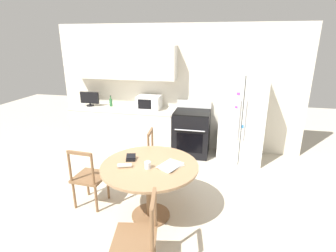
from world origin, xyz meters
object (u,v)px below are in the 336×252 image
(dining_chair_far, at_px, (160,158))
(wallet, at_px, (131,158))
(microwave, at_px, (149,102))
(dining_chair_left, at_px, (89,178))
(oven_range, at_px, (192,132))
(refrigerator, at_px, (241,117))
(countertop_tv, at_px, (90,98))
(dining_chair_near, at_px, (138,238))
(candle_glass, at_px, (148,166))
(counter_bottle, at_px, (111,102))

(dining_chair_far, distance_m, wallet, 0.92)
(microwave, height_order, dining_chair_left, microwave)
(microwave, xyz_separation_m, wallet, (0.37, -2.15, -0.24))
(oven_range, bearing_deg, refrigerator, -3.00)
(countertop_tv, relative_size, dining_chair_near, 0.47)
(candle_glass, bearing_deg, dining_chair_near, -80.74)
(refrigerator, bearing_deg, dining_chair_near, -109.50)
(dining_chair_far, height_order, dining_chair_near, same)
(oven_range, relative_size, dining_chair_near, 1.20)
(microwave, xyz_separation_m, dining_chair_far, (0.56, -1.33, -0.60))
(candle_glass, bearing_deg, refrigerator, 61.45)
(counter_bottle, distance_m, dining_chair_left, 2.35)
(counter_bottle, xyz_separation_m, dining_chair_far, (1.44, -1.35, -0.55))
(microwave, bearing_deg, countertop_tv, -178.38)
(microwave, bearing_deg, dining_chair_far, -67.06)
(dining_chair_near, bearing_deg, oven_range, -12.91)
(oven_range, bearing_deg, candle_glass, -96.65)
(counter_bottle, relative_size, dining_chair_left, 0.26)
(dining_chair_left, bearing_deg, oven_range, 63.39)
(dining_chair_far, relative_size, dining_chair_left, 1.00)
(oven_range, relative_size, counter_bottle, 4.57)
(dining_chair_near, relative_size, candle_glass, 10.22)
(countertop_tv, height_order, dining_chair_far, countertop_tv)
(dining_chair_far, bearing_deg, dining_chair_near, 1.36)
(oven_range, bearing_deg, dining_chair_near, -92.44)
(refrigerator, bearing_deg, dining_chair_far, -137.25)
(dining_chair_far, distance_m, dining_chair_near, 1.84)
(refrigerator, relative_size, dining_chair_left, 1.94)
(microwave, height_order, dining_chair_far, microwave)
(dining_chair_left, height_order, candle_glass, dining_chair_left)
(countertop_tv, relative_size, wallet, 2.77)
(microwave, xyz_separation_m, dining_chair_left, (-0.27, -2.17, -0.60))
(refrigerator, relative_size, dining_chair_far, 1.94)
(dining_chair_near, xyz_separation_m, dining_chair_left, (-1.05, 0.98, 0.00))
(refrigerator, xyz_separation_m, dining_chair_near, (-1.07, -3.03, -0.44))
(wallet, bearing_deg, dining_chair_left, -178.34)
(counter_bottle, bearing_deg, dining_chair_near, -62.40)
(oven_range, relative_size, microwave, 2.27)
(candle_glass, bearing_deg, countertop_tv, 130.86)
(dining_chair_near, height_order, dining_chair_left, same)
(counter_bottle, bearing_deg, microwave, -1.72)
(microwave, bearing_deg, refrigerator, -3.85)
(microwave, bearing_deg, dining_chair_near, -75.97)
(oven_range, bearing_deg, microwave, 175.27)
(refrigerator, bearing_deg, oven_range, 177.00)
(dining_chair_far, bearing_deg, microwave, -162.78)
(dining_chair_left, xyz_separation_m, wallet, (0.63, 0.02, 0.36))
(dining_chair_left, distance_m, wallet, 0.73)
(refrigerator, bearing_deg, wallet, -126.34)
(oven_range, xyz_separation_m, dining_chair_left, (-1.19, -2.10, -0.03))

